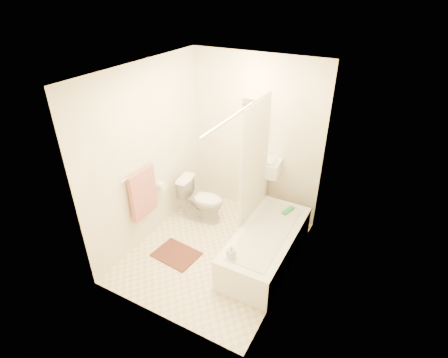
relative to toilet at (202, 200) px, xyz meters
The scene contains 17 objects.
floor 0.85m from the toilet, 45.46° to the right, with size 2.40×2.40×0.00m, color beige.
ceiling 2.21m from the toilet, 45.46° to the right, with size 2.40×2.40×0.00m, color white.
wall_back 1.21m from the toilet, 49.59° to the left, with size 2.00×0.02×2.40m, color beige.
wall_left 1.13m from the toilet, 129.10° to the right, with size 0.02×2.40×2.40m, color beige.
wall_right 1.86m from the toilet, 19.78° to the right, with size 0.02×2.40×2.40m, color beige.
mirror 1.43m from the toilet, 48.70° to the left, with size 0.40×0.03×0.55m, color white.
curtain_rod 1.93m from the toilet, 28.31° to the right, with size 0.03×0.03×1.70m, color silver.
shower_curtain 1.23m from the toilet, ahead, with size 0.04×0.80×1.55m, color silver.
towel_bar 1.19m from the toilet, 117.07° to the right, with size 0.02×0.02×0.60m, color silver.
towel 1.00m from the toilet, 115.36° to the right, with size 0.06×0.45×0.66m, color #CC7266.
toilet_paper 0.69m from the toilet, 131.21° to the right, with size 0.12×0.12×0.11m, color white.
toilet is the anchor object (origin of this frame).
sink 0.91m from the toilet, 34.39° to the left, with size 0.55×0.44×1.07m, color white, non-canonical shape.
bathtub 1.27m from the toilet, 17.63° to the right, with size 0.69×1.58×0.44m, color white, non-canonical shape.
bath_mat 0.94m from the toilet, 81.52° to the right, with size 0.57×0.43×0.02m, color #48261F.
soap_bottle 1.45m from the toilet, 44.68° to the right, with size 0.08×0.08×0.18m, color white.
scrub_brush 1.30m from the toilet, ahead, with size 0.06×0.22×0.04m, color #2C9E56.
Camera 1 is at (1.82, -3.12, 3.23)m, focal length 28.00 mm.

